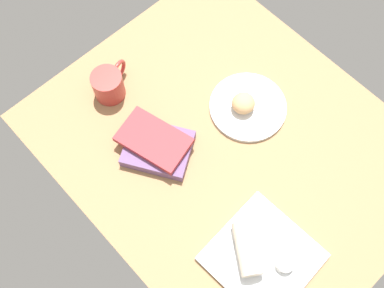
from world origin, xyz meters
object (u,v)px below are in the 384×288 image
Objects in this scene: sauce_cup at (285,263)px; book_stack at (157,145)px; round_plate at (248,107)px; coffee_mug at (109,84)px; scone_pastry at (243,103)px; square_plate at (263,257)px; breakfast_wrap at (248,249)px.

book_stack is at bearing -177.27° from sauce_cup.
sauce_cup is at bearing 2.73° from book_stack.
coffee_mug is at bearing -140.65° from round_plate.
scone_pastry is at bearing 74.04° from book_stack.
square_plate is (34.54, -30.03, 0.10)cm from round_plate.
breakfast_wrap is at bearing -4.35° from coffee_mug.
scone_pastry is at bearing 141.23° from square_plate.
coffee_mug is (-33.32, -27.32, 4.08)cm from round_plate.
sauce_cup is 0.20× the size of book_stack.
square_plate is 43.40cm from book_stack.
scone_pastry is 0.28× the size of square_plate.
square_plate is 6.00cm from breakfast_wrap.
scone_pastry reaches higher than book_stack.
book_stack is 24.69cm from coffee_mug.
sauce_cup is at bearing -0.02° from coffee_mug.
book_stack is at bearing 179.52° from square_plate.
scone_pastry is 0.28× the size of book_stack.
square_plate is 68.03cm from coffee_mug.
breakfast_wrap is (31.21, -30.53, 0.56)cm from scone_pastry.
coffee_mug reaches higher than round_plate.
book_stack is at bearing -106.57° from round_plate.
round_plate is 48.26cm from sauce_cup.
scone_pastry is 1.39× the size of sauce_cup.
book_stack is (-39.23, 2.51, -1.89)cm from breakfast_wrap.
square_plate reaches higher than round_plate.
square_plate is 5.03× the size of sauce_cup.
round_plate is 3.32× the size of scone_pastry.
sauce_cup is (5.16, 2.68, 2.13)cm from square_plate.
square_plate is 1.82× the size of coffee_mug.
scone_pastry is 45.45cm from square_plate.
scone_pastry is at bearing -116.27° from round_plate.
sauce_cup is 48.58cm from book_stack.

